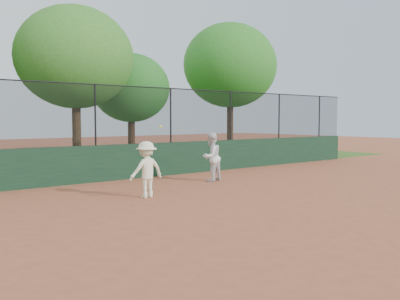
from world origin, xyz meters
TOP-DOWN VIEW (x-y plane):
  - ground at (0.00, 0.00)m, footprint 80.00×80.00m
  - back_wall at (0.00, 6.00)m, footprint 26.00×0.20m
  - grass_strip at (0.00, 12.00)m, footprint 36.00×12.00m
  - player_second at (2.55, 3.77)m, footprint 0.89×0.75m
  - player_main at (-0.77, 2.50)m, footprint 0.96×0.58m
  - fence_assembly at (-0.03, 6.00)m, footprint 26.00×0.06m
  - tree_2 at (0.71, 10.23)m, footprint 4.88×4.44m
  - tree_3 at (4.31, 11.92)m, footprint 3.93×3.57m
  - tree_4 at (10.04, 10.90)m, footprint 5.40×4.91m

SIDE VIEW (x-z plane):
  - ground at x=0.00m, z-range 0.00..0.00m
  - grass_strip at x=0.00m, z-range 0.00..0.01m
  - back_wall at x=0.00m, z-range 0.00..1.20m
  - player_main at x=-0.77m, z-range -0.21..1.69m
  - player_second at x=2.55m, z-range 0.00..1.61m
  - fence_assembly at x=-0.03m, z-range 1.24..3.24m
  - tree_3 at x=4.31m, z-range 0.94..6.23m
  - tree_2 at x=0.71m, z-range 1.23..7.94m
  - tree_4 at x=10.04m, z-range 1.34..8.69m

